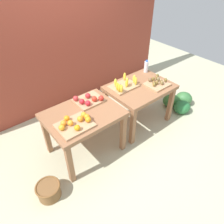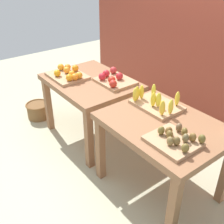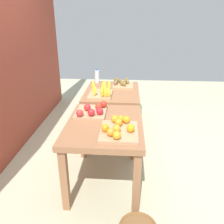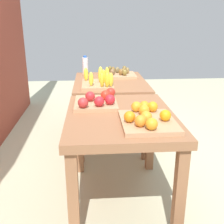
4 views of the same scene
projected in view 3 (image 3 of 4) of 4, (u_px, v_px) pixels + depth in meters
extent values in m
plane|color=#B7B896|center=(109.00, 153.00, 3.22)|extent=(8.00, 8.00, 0.00)
cube|color=#906040|center=(105.00, 125.00, 2.43)|extent=(1.04, 0.80, 0.06)
cube|color=#906040|center=(136.00, 184.00, 2.13)|extent=(0.07, 0.07, 0.69)
cube|color=#906040|center=(135.00, 136.00, 2.97)|extent=(0.07, 0.07, 0.69)
cube|color=#906040|center=(65.00, 180.00, 2.17)|extent=(0.07, 0.07, 0.69)
cube|color=#906040|center=(83.00, 134.00, 3.02)|extent=(0.07, 0.07, 0.69)
cube|color=#906040|center=(112.00, 92.00, 3.46)|extent=(1.04, 0.80, 0.06)
cube|color=#906040|center=(134.00, 129.00, 3.16)|extent=(0.07, 0.07, 0.69)
cube|color=#906040|center=(133.00, 105.00, 4.00)|extent=(0.07, 0.07, 0.69)
cube|color=#906040|center=(86.00, 127.00, 3.20)|extent=(0.07, 0.07, 0.69)
cube|color=#906040|center=(95.00, 104.00, 4.05)|extent=(0.07, 0.07, 0.69)
cube|color=tan|center=(119.00, 132.00, 2.19)|extent=(0.44, 0.36, 0.03)
sphere|color=orange|center=(117.00, 135.00, 2.02)|extent=(0.10, 0.10, 0.08)
sphere|color=orange|center=(118.00, 123.00, 2.26)|extent=(0.08, 0.08, 0.08)
sphere|color=orange|center=(111.00, 132.00, 2.07)|extent=(0.09, 0.09, 0.08)
sphere|color=orange|center=(121.00, 119.00, 2.34)|extent=(0.09, 0.09, 0.08)
sphere|color=orange|center=(117.00, 129.00, 2.13)|extent=(0.10, 0.10, 0.08)
sphere|color=orange|center=(131.00, 128.00, 2.14)|extent=(0.09, 0.09, 0.08)
sphere|color=orange|center=(126.00, 120.00, 2.32)|extent=(0.08, 0.08, 0.08)
sphere|color=orange|center=(105.00, 128.00, 2.15)|extent=(0.11, 0.11, 0.08)
sphere|color=orange|center=(115.00, 119.00, 2.34)|extent=(0.08, 0.08, 0.08)
cube|color=tan|center=(91.00, 112.00, 2.63)|extent=(0.40, 0.34, 0.03)
sphere|color=red|center=(100.00, 111.00, 2.52)|extent=(0.11, 0.11, 0.08)
sphere|color=red|center=(87.00, 107.00, 2.63)|extent=(0.11, 0.11, 0.08)
sphere|color=#BC3232|center=(80.00, 113.00, 2.47)|extent=(0.11, 0.11, 0.08)
sphere|color=red|center=(91.00, 112.00, 2.48)|extent=(0.10, 0.10, 0.08)
sphere|color=red|center=(99.00, 107.00, 2.64)|extent=(0.11, 0.11, 0.08)
sphere|color=red|center=(104.00, 104.00, 2.72)|extent=(0.11, 0.11, 0.08)
cube|color=tan|center=(100.00, 94.00, 3.23)|extent=(0.44, 0.32, 0.03)
ellipsoid|color=yellow|center=(105.00, 88.00, 3.20)|extent=(0.05, 0.06, 0.14)
ellipsoid|color=yellow|center=(109.00, 92.00, 3.05)|extent=(0.05, 0.06, 0.14)
ellipsoid|color=yellow|center=(93.00, 86.00, 3.33)|extent=(0.05, 0.06, 0.14)
ellipsoid|color=yellow|center=(103.00, 88.00, 3.24)|extent=(0.06, 0.07, 0.14)
ellipsoid|color=yellow|center=(102.00, 92.00, 3.04)|extent=(0.06, 0.06, 0.14)
ellipsoid|color=yellow|center=(106.00, 92.00, 3.03)|extent=(0.06, 0.06, 0.14)
ellipsoid|color=yellow|center=(105.00, 85.00, 3.38)|extent=(0.05, 0.06, 0.14)
ellipsoid|color=yellow|center=(95.00, 91.00, 3.10)|extent=(0.06, 0.07, 0.14)
ellipsoid|color=yellow|center=(109.00, 85.00, 3.34)|extent=(0.07, 0.07, 0.14)
cube|color=tan|center=(123.00, 85.00, 3.64)|extent=(0.36, 0.32, 0.03)
ellipsoid|color=brown|center=(122.00, 83.00, 3.57)|extent=(0.07, 0.07, 0.07)
ellipsoid|color=olive|center=(128.00, 82.00, 3.65)|extent=(0.06, 0.06, 0.07)
ellipsoid|color=brown|center=(115.00, 83.00, 3.58)|extent=(0.06, 0.06, 0.07)
ellipsoid|color=brown|center=(120.00, 81.00, 3.69)|extent=(0.06, 0.07, 0.07)
ellipsoid|color=brown|center=(117.00, 81.00, 3.72)|extent=(0.06, 0.05, 0.07)
ellipsoid|color=olive|center=(124.00, 84.00, 3.53)|extent=(0.06, 0.07, 0.07)
ellipsoid|color=brown|center=(125.00, 81.00, 3.67)|extent=(0.07, 0.07, 0.07)
ellipsoid|color=brown|center=(115.00, 80.00, 3.77)|extent=(0.06, 0.05, 0.07)
ellipsoid|color=brown|center=(126.00, 80.00, 3.76)|extent=(0.07, 0.07, 0.07)
ellipsoid|color=brown|center=(117.00, 82.00, 3.64)|extent=(0.07, 0.07, 0.07)
ellipsoid|color=brown|center=(124.00, 83.00, 3.60)|extent=(0.06, 0.05, 0.07)
cylinder|color=silver|center=(97.00, 76.00, 3.82)|extent=(0.07, 0.07, 0.21)
cylinder|color=blue|center=(97.00, 70.00, 3.77)|extent=(0.04, 0.04, 0.02)
ellipsoid|color=#36703A|center=(127.00, 103.00, 4.66)|extent=(0.40, 0.42, 0.28)
ellipsoid|color=#31672F|center=(121.00, 108.00, 4.45)|extent=(0.43, 0.43, 0.26)
ellipsoid|color=#266B37|center=(135.00, 108.00, 4.42)|extent=(0.41, 0.39, 0.26)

